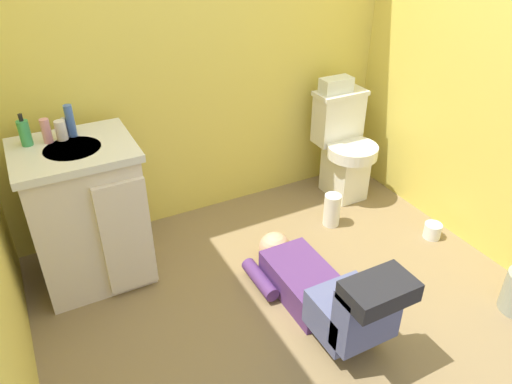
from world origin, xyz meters
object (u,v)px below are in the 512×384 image
bottle_pink (46,131)px  vanity_cabinet (87,214)px  soap_dispenser (25,133)px  person_plumber (324,291)px  bottle_blue (70,121)px  toilet (344,147)px  toilet_paper_roll (432,231)px  bottle_white (61,130)px  paper_towel_roll (332,210)px  tissue_box (336,85)px  faucet (65,127)px

bottle_pink → vanity_cabinet: bearing=-49.1°
soap_dispenser → person_plumber: bearing=-41.3°
bottle_pink → bottle_blue: size_ratio=0.74×
toilet → bottle_blue: (-1.76, 0.03, 0.54)m
toilet → toilet_paper_roll: 0.83m
toilet → vanity_cabinet: (-1.79, -0.10, 0.05)m
bottle_white → bottle_blue: size_ratio=0.60×
paper_towel_roll → soap_dispenser: bearing=168.4°
tissue_box → soap_dispenser: size_ratio=1.33×
bottle_pink → paper_towel_roll: 1.79m
soap_dispenser → bottle_blue: size_ratio=0.98×
tissue_box → bottle_pink: size_ratio=1.75×
bottle_blue → toilet_paper_roll: size_ratio=1.54×
faucet → bottle_white: bearing=-124.8°
paper_towel_roll → bottle_pink: bearing=168.2°
faucet → bottle_blue: size_ratio=0.59×
paper_towel_roll → toilet: bearing=46.8°
toilet_paper_roll → paper_towel_roll: bearing=139.3°
faucet → soap_dispenser: bearing=-174.0°
bottle_white → bottle_pink: bearing=-177.9°
vanity_cabinet → person_plumber: vanity_cabinet is taller
vanity_cabinet → faucet: bearing=91.3°
vanity_cabinet → tissue_box: 1.79m
bottle_pink → paper_towel_roll: size_ratio=0.56×
vanity_cabinet → paper_towel_roll: (1.49, -0.22, -0.31)m
bottle_pink → bottle_blue: 0.13m
vanity_cabinet → bottle_white: 0.47m
toilet → faucet: faucet is taller
bottle_blue → person_plumber: bearing=-47.5°
bottle_pink → toilet: bearing=-0.3°
vanity_cabinet → paper_towel_roll: vanity_cabinet is taller
tissue_box → paper_towel_roll: size_ratio=0.98×
faucet → soap_dispenser: (-0.19, -0.02, 0.02)m
bottle_white → paper_towel_roll: (1.51, -0.33, -0.76)m
toilet → paper_towel_roll: size_ratio=3.34×
toilet_paper_roll → person_plumber: bearing=-166.6°
soap_dispenser → paper_towel_roll: soap_dispenser is taller
soap_dispenser → toilet: bearing=-0.7°
vanity_cabinet → paper_towel_roll: 1.53m
toilet → toilet_paper_roll: bearing=-75.5°
soap_dispenser → toilet_paper_roll: (2.17, -0.77, -0.84)m
vanity_cabinet → tissue_box: (1.74, 0.19, 0.38)m
faucet → paper_towel_roll: faucet is taller
person_plumber → bottle_white: bearing=134.6°
soap_dispenser → bottle_pink: size_ratio=1.32×
bottle_blue → toilet_paper_roll: bottle_blue is taller
bottle_pink → bottle_white: (0.07, 0.00, -0.01)m
bottle_blue → toilet: bearing=-1.0°
person_plumber → bottle_pink: 1.61m
soap_dispenser → toilet_paper_roll: soap_dispenser is taller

